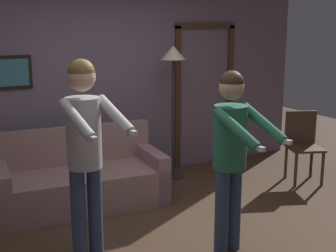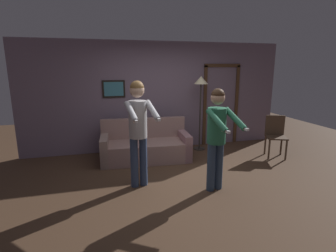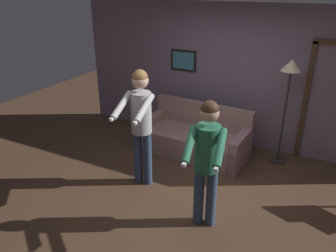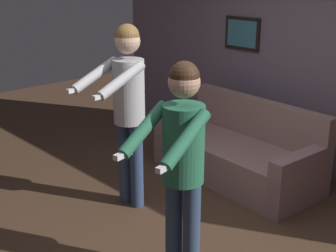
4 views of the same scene
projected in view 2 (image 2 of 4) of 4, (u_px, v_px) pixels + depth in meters
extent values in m
plane|color=#4E3625|center=(185.00, 181.00, 4.71)|extent=(12.00, 12.00, 0.00)
cube|color=slate|center=(158.00, 96.00, 6.38)|extent=(6.40, 0.06, 2.60)
cube|color=black|center=(114.00, 89.00, 6.02)|extent=(0.52, 0.02, 0.40)
cube|color=teal|center=(114.00, 89.00, 6.01)|extent=(0.44, 0.01, 0.32)
cube|color=#4C331E|center=(205.00, 106.00, 6.71)|extent=(0.08, 0.04, 2.04)
cube|color=#4C331E|center=(236.00, 105.00, 6.94)|extent=(0.08, 0.04, 2.04)
cube|color=#4C331E|center=(223.00, 65.00, 6.59)|extent=(0.98, 0.04, 0.08)
cube|color=gray|center=(146.00, 151.00, 5.74)|extent=(1.95, 0.98, 0.42)
cube|color=gray|center=(143.00, 128.00, 5.99)|extent=(1.91, 0.27, 0.45)
cube|color=gray|center=(105.00, 150.00, 5.56)|extent=(0.22, 0.86, 0.58)
cube|color=gray|center=(184.00, 145.00, 5.89)|extent=(0.22, 0.86, 0.58)
cylinder|color=#332D28|center=(199.00, 149.00, 6.54)|extent=(0.28, 0.28, 0.02)
cylinder|color=#332D28|center=(200.00, 117.00, 6.36)|extent=(0.04, 0.04, 1.59)
cone|color=#F9EAB7|center=(201.00, 80.00, 6.16)|extent=(0.33, 0.33, 0.18)
cylinder|color=navy|center=(134.00, 162.00, 4.42)|extent=(0.13, 0.13, 0.86)
cylinder|color=navy|center=(143.00, 161.00, 4.48)|extent=(0.13, 0.13, 0.86)
cylinder|color=#B2B2B7|center=(138.00, 119.00, 4.29)|extent=(0.30, 0.30, 0.61)
sphere|color=#D8AD8E|center=(137.00, 90.00, 4.18)|extent=(0.24, 0.24, 0.24)
sphere|color=brown|center=(137.00, 88.00, 4.17)|extent=(0.23, 0.23, 0.23)
cylinder|color=#B2B2B7|center=(131.00, 112.00, 3.96)|extent=(0.15, 0.54, 0.27)
cube|color=white|center=(135.00, 121.00, 3.75)|extent=(0.06, 0.15, 0.04)
cylinder|color=#B2B2B7|center=(152.00, 110.00, 4.08)|extent=(0.15, 0.54, 0.27)
cube|color=white|center=(158.00, 119.00, 3.87)|extent=(0.06, 0.15, 0.04)
cylinder|color=#324764|center=(211.00, 167.00, 4.29)|extent=(0.13, 0.13, 0.81)
cylinder|color=#324764|center=(219.00, 166.00, 4.36)|extent=(0.13, 0.13, 0.81)
cylinder|color=#286B4C|center=(217.00, 126.00, 4.17)|extent=(0.30, 0.30, 0.57)
sphere|color=tan|center=(218.00, 98.00, 4.07)|extent=(0.22, 0.22, 0.22)
sphere|color=#382314|center=(218.00, 95.00, 4.06)|extent=(0.21, 0.21, 0.21)
cylinder|color=#286B4C|center=(217.00, 120.00, 3.87)|extent=(0.18, 0.50, 0.31)
cube|color=white|center=(226.00, 131.00, 3.70)|extent=(0.07, 0.15, 0.04)
cylinder|color=#286B4C|center=(235.00, 119.00, 4.01)|extent=(0.18, 0.50, 0.31)
cube|color=white|center=(245.00, 129.00, 3.84)|extent=(0.07, 0.15, 0.04)
cylinder|color=#4C3828|center=(269.00, 150.00, 5.77)|extent=(0.04, 0.04, 0.45)
cylinder|color=#4C3828|center=(286.00, 150.00, 5.73)|extent=(0.04, 0.04, 0.45)
cylinder|color=#4C3828|center=(265.00, 145.00, 6.12)|extent=(0.04, 0.04, 0.45)
cylinder|color=#4C3828|center=(281.00, 145.00, 6.08)|extent=(0.04, 0.04, 0.45)
cube|color=#4C3828|center=(276.00, 137.00, 5.87)|extent=(0.55, 0.55, 0.03)
cube|color=#4C3828|center=(275.00, 125.00, 6.00)|extent=(0.40, 0.19, 0.45)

